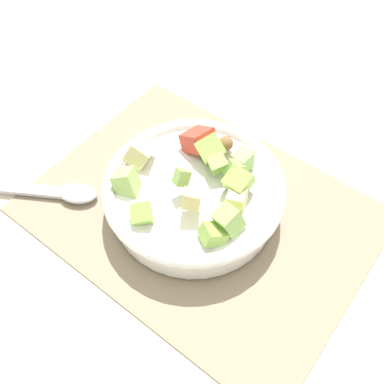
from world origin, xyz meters
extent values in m
plane|color=silver|center=(0.00, 0.00, 0.00)|extent=(2.40, 2.40, 0.00)
cube|color=gray|center=(0.00, 0.00, 0.00)|extent=(0.47, 0.35, 0.01)
cylinder|color=white|center=(-0.01, 0.00, 0.03)|extent=(0.23, 0.23, 0.05)
torus|color=white|center=(-0.01, 0.00, 0.05)|extent=(0.25, 0.25, 0.02)
cube|color=#93C160|center=(0.02, 0.04, 0.07)|extent=(0.03, 0.03, 0.03)
cube|color=beige|center=(-0.05, 0.08, 0.06)|extent=(0.03, 0.03, 0.03)
cube|color=#E5D684|center=(0.01, -0.04, 0.08)|extent=(0.03, 0.04, 0.03)
cube|color=#A3CC6B|center=(-0.08, -0.06, 0.06)|extent=(0.05, 0.04, 0.05)
cube|color=#93C160|center=(0.06, -0.03, 0.07)|extent=(0.04, 0.04, 0.05)
cube|color=#8CB74C|center=(0.00, 0.04, 0.07)|extent=(0.03, 0.03, 0.02)
cube|color=beige|center=(-0.10, -0.01, 0.07)|extent=(0.05, 0.05, 0.05)
cube|color=#93C160|center=(-0.02, -0.02, 0.08)|extent=(0.03, 0.03, 0.03)
sphere|color=brown|center=(-0.02, 0.08, 0.07)|extent=(0.03, 0.03, 0.03)
cube|color=#E5D684|center=(0.05, 0.01, 0.07)|extent=(0.03, 0.03, 0.02)
cube|color=beige|center=(0.02, 0.08, 0.06)|extent=(0.03, 0.03, 0.03)
cube|color=#9EC656|center=(-0.02, 0.05, 0.07)|extent=(0.05, 0.05, 0.04)
cube|color=#8CB74C|center=(-0.03, -0.08, 0.06)|extent=(0.04, 0.04, 0.03)
cube|color=#BC3828|center=(-0.05, 0.06, 0.07)|extent=(0.05, 0.05, 0.05)
cube|color=#8CB74C|center=(0.04, 0.03, 0.07)|extent=(0.03, 0.04, 0.03)
cube|color=#93C160|center=(0.02, 0.06, 0.07)|extent=(0.03, 0.03, 0.03)
cube|color=#8CB74C|center=(0.06, -0.05, 0.06)|extent=(0.04, 0.04, 0.03)
ellipsoid|color=#B7B7BC|center=(-0.16, -0.09, 0.01)|extent=(0.07, 0.06, 0.01)
cube|color=#B7B7BC|center=(-0.24, -0.14, 0.01)|extent=(0.14, 0.09, 0.01)
camera|label=1|loc=(0.21, -0.30, 0.54)|focal=42.26mm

